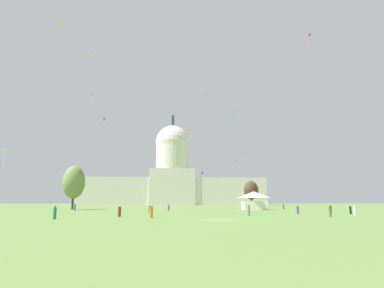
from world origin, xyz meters
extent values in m
plane|color=olive|center=(0.00, 0.00, 0.00)|extent=(800.00, 800.00, 0.00)
cube|color=silver|center=(-35.31, 188.71, 9.27)|extent=(64.35, 20.93, 18.55)
cube|color=silver|center=(29.04, 188.71, 9.27)|extent=(64.35, 20.93, 18.55)
cube|color=silver|center=(-3.13, 188.71, 12.21)|extent=(30.65, 23.02, 24.43)
cylinder|color=silver|center=(-3.13, 188.71, 34.34)|extent=(23.00, 23.00, 19.83)
sphere|color=silver|center=(-3.13, 188.71, 44.25)|extent=(23.88, 23.88, 23.88)
cylinder|color=#2D3833|center=(-3.13, 188.71, 60.06)|extent=(1.80, 1.80, 7.74)
cube|color=white|center=(17.53, 49.67, 1.15)|extent=(6.73, 6.33, 2.31)
pyramid|color=white|center=(17.53, 49.67, 4.06)|extent=(7.07, 6.65, 1.75)
cylinder|color=#4C3823|center=(28.80, 95.92, 2.30)|extent=(0.63, 0.63, 4.60)
ellipsoid|color=#4C3823|center=(28.80, 95.92, 6.93)|extent=(6.53, 5.69, 7.79)
cylinder|color=#4C3823|center=(-32.97, 56.73, 2.45)|extent=(0.62, 0.62, 4.91)
ellipsoid|color=olive|center=(-32.97, 56.73, 7.70)|extent=(6.31, 6.39, 9.31)
cylinder|color=#3D5684|center=(-28.31, 42.44, 0.74)|extent=(0.41, 0.41, 1.49)
sphere|color=brown|center=(-28.31, 42.44, 1.59)|extent=(0.23, 0.23, 0.21)
cylinder|color=orange|center=(-8.25, 5.92, 0.73)|extent=(0.58, 0.58, 1.46)
sphere|color=beige|center=(-8.25, 5.92, 1.57)|extent=(0.26, 0.26, 0.21)
cylinder|color=#1E757A|center=(-19.76, 2.90, 0.69)|extent=(0.45, 0.45, 1.38)
sphere|color=brown|center=(-19.76, 2.90, 1.51)|extent=(0.29, 0.29, 0.26)
cylinder|color=#703D93|center=(-5.83, 41.30, 0.66)|extent=(0.43, 0.43, 1.33)
sphere|color=#A37556|center=(-5.83, 41.30, 1.45)|extent=(0.27, 0.27, 0.24)
cylinder|color=#703D93|center=(24.84, 21.91, 0.66)|extent=(0.35, 0.35, 1.33)
sphere|color=brown|center=(24.84, 21.91, 1.45)|extent=(0.25, 0.25, 0.24)
cylinder|color=maroon|center=(26.20, 51.06, 0.68)|extent=(0.41, 0.41, 1.35)
sphere|color=brown|center=(26.20, 51.06, 1.47)|extent=(0.29, 0.29, 0.23)
cylinder|color=olive|center=(16.85, 6.70, 0.66)|extent=(0.52, 0.52, 1.33)
sphere|color=brown|center=(16.85, 6.70, 1.45)|extent=(0.35, 0.35, 0.25)
cylinder|color=maroon|center=(-12.92, 9.36, 0.69)|extent=(0.58, 0.58, 1.38)
sphere|color=tan|center=(-12.92, 9.36, 1.48)|extent=(0.30, 0.30, 0.22)
cylinder|color=black|center=(25.80, 16.92, 0.63)|extent=(0.43, 0.43, 1.26)
sphere|color=brown|center=(25.80, 16.92, 1.37)|extent=(0.27, 0.27, 0.22)
cylinder|color=#703D93|center=(16.39, 17.10, 0.68)|extent=(0.51, 0.51, 1.37)
sphere|color=tan|center=(16.39, 17.10, 1.47)|extent=(0.26, 0.26, 0.22)
cylinder|color=silver|center=(23.58, 11.80, 0.67)|extent=(0.54, 0.54, 1.35)
sphere|color=beige|center=(23.58, 11.80, 1.47)|extent=(0.30, 0.30, 0.24)
cylinder|color=navy|center=(-9.50, 25.85, 0.66)|extent=(0.46, 0.46, 1.31)
sphere|color=#A37556|center=(-9.50, 25.85, 1.43)|extent=(0.26, 0.26, 0.23)
cylinder|color=gray|center=(6.11, 10.46, 0.75)|extent=(0.54, 0.54, 1.50)
sphere|color=brown|center=(6.11, 10.46, 1.61)|extent=(0.29, 0.29, 0.21)
cube|color=orange|center=(2.15, 90.58, 31.47)|extent=(0.88, 0.65, 1.37)
pyramid|color=pink|center=(-25.67, 128.90, 17.60)|extent=(1.43, 0.90, 0.36)
cylinder|color=pink|center=(-25.82, 128.51, 15.66)|extent=(0.39, 0.30, 2.24)
cube|color=blue|center=(11.28, 126.23, 16.42)|extent=(1.42, 1.42, 0.67)
cube|color=blue|center=(11.28, 126.23, 17.07)|extent=(1.42, 1.42, 0.67)
pyramid|color=red|center=(12.99, 110.31, 53.06)|extent=(1.33, 1.24, 0.31)
pyramid|color=#D1339E|center=(28.59, 32.23, 42.31)|extent=(1.38, 1.45, 0.29)
cylinder|color=#D1339E|center=(28.22, 32.45, 40.57)|extent=(0.24, 0.32, 2.05)
cube|color=purple|center=(8.38, 150.35, 9.16)|extent=(0.15, 0.74, 1.52)
cylinder|color=red|center=(8.21, 150.35, 6.78)|extent=(0.32, 0.22, 3.26)
cube|color=#8CD133|center=(37.22, 134.72, 25.43)|extent=(0.66, 0.40, 1.09)
pyramid|color=green|center=(19.26, 83.19, 17.43)|extent=(1.46, 1.47, 0.16)
cylinder|color=pink|center=(19.58, 83.49, 15.43)|extent=(0.43, 0.47, 2.77)
pyramid|color=#33BCDB|center=(-29.65, 56.64, 33.64)|extent=(0.67, 1.77, 0.18)
cylinder|color=white|center=(-29.15, 56.64, 31.67)|extent=(0.23, 0.11, 2.16)
cube|color=teal|center=(35.90, 158.91, 58.82)|extent=(0.97, 1.01, 1.22)
cylinder|color=teal|center=(35.96, 158.91, 56.56)|extent=(0.43, 0.10, 3.26)
cube|color=black|center=(-33.65, 97.47, 36.96)|extent=(0.76, 1.10, 1.29)
pyramid|color=white|center=(-37.54, 24.83, 11.67)|extent=(1.37, 1.04, 0.30)
cylinder|color=white|center=(-37.34, 25.19, 9.70)|extent=(0.44, 0.22, 2.52)
pyramid|color=gold|center=(-32.99, 69.34, 51.81)|extent=(1.62, 0.72, 0.29)
pyramid|color=yellow|center=(-31.73, 35.29, 45.01)|extent=(0.77, 1.41, 0.37)
pyramid|color=orange|center=(-39.58, 124.11, 14.97)|extent=(0.94, 1.79, 0.36)
cylinder|color=#33BCDB|center=(-40.06, 124.07, 13.16)|extent=(0.28, 0.08, 1.62)
cube|color=pink|center=(10.59, 141.61, 18.98)|extent=(0.88, 0.67, 1.35)
cylinder|color=white|center=(10.56, 141.61, 17.59)|extent=(0.13, 0.11, 1.48)
camera|label=1|loc=(-6.08, -38.22, 2.07)|focal=30.15mm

